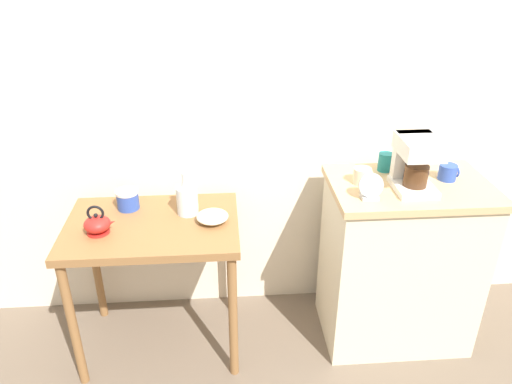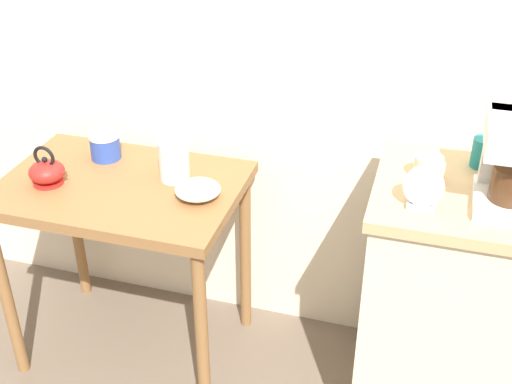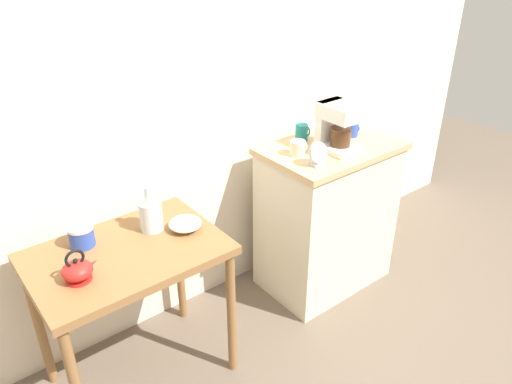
% 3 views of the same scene
% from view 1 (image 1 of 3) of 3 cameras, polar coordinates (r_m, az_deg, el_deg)
% --- Properties ---
extents(ground_plane, '(8.00, 8.00, 0.00)m').
position_cam_1_polar(ground_plane, '(2.90, 2.93, -15.66)').
color(ground_plane, '#6B5B4C').
extents(back_wall, '(4.40, 0.10, 2.80)m').
position_cam_1_polar(back_wall, '(2.56, 5.00, 14.21)').
color(back_wall, beige).
rests_on(back_wall, ground_plane).
extents(wooden_table, '(0.83, 0.57, 0.76)m').
position_cam_1_polar(wooden_table, '(2.47, -11.79, -5.63)').
color(wooden_table, olive).
rests_on(wooden_table, ground_plane).
extents(kitchen_counter, '(0.78, 0.51, 0.92)m').
position_cam_1_polar(kitchen_counter, '(2.71, 16.24, -7.83)').
color(kitchen_counter, beige).
rests_on(kitchen_counter, ground_plane).
extents(bowl_stoneware, '(0.15, 0.15, 0.05)m').
position_cam_1_polar(bowl_stoneware, '(2.37, -5.08, -2.87)').
color(bowl_stoneware, beige).
rests_on(bowl_stoneware, wooden_table).
extents(teakettle, '(0.15, 0.12, 0.14)m').
position_cam_1_polar(teakettle, '(2.38, -17.91, -3.56)').
color(teakettle, red).
rests_on(teakettle, wooden_table).
extents(glass_carafe_vase, '(0.11, 0.11, 0.22)m').
position_cam_1_polar(glass_carafe_vase, '(2.44, -7.99, -0.81)').
color(glass_carafe_vase, silver).
rests_on(glass_carafe_vase, wooden_table).
extents(canister_enamel, '(0.11, 0.11, 0.10)m').
position_cam_1_polar(canister_enamel, '(2.55, -14.67, -0.84)').
color(canister_enamel, '#2D4CAD').
rests_on(canister_enamel, wooden_table).
extents(coffee_maker, '(0.18, 0.22, 0.26)m').
position_cam_1_polar(coffee_maker, '(2.39, 18.02, 3.51)').
color(coffee_maker, white).
rests_on(coffee_maker, kitchen_counter).
extents(mug_blue, '(0.09, 0.09, 0.08)m').
position_cam_1_polar(mug_blue, '(2.57, 21.40, 2.16)').
color(mug_blue, '#2D4CAD').
rests_on(mug_blue, kitchen_counter).
extents(mug_small_cream, '(0.09, 0.08, 0.08)m').
position_cam_1_polar(mug_small_cream, '(2.41, 12.25, 1.84)').
color(mug_small_cream, beige).
rests_on(mug_small_cream, kitchen_counter).
extents(mug_dark_teal, '(0.08, 0.07, 0.09)m').
position_cam_1_polar(mug_dark_teal, '(2.57, 14.83, 3.40)').
color(mug_dark_teal, teal).
rests_on(mug_dark_teal, kitchen_counter).
extents(table_clock, '(0.11, 0.06, 0.12)m').
position_cam_1_polar(table_clock, '(2.27, 13.17, 0.47)').
color(table_clock, '#B2B5BA').
rests_on(table_clock, kitchen_counter).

